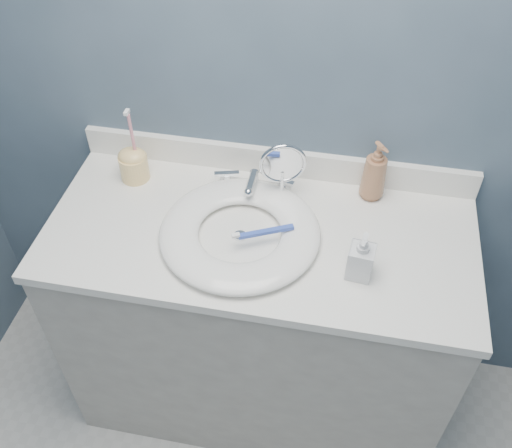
% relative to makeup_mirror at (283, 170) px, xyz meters
% --- Properties ---
extents(back_wall, '(2.20, 0.02, 2.40)m').
position_rel_makeup_mirror_xyz_m(back_wall, '(-0.04, 0.13, 0.21)').
color(back_wall, '#3F505F').
rests_on(back_wall, ground).
extents(vanity_cabinet, '(1.20, 0.55, 0.85)m').
position_rel_makeup_mirror_xyz_m(vanity_cabinet, '(-0.04, -0.15, -0.57)').
color(vanity_cabinet, '#B8B4A8').
rests_on(vanity_cabinet, ground).
extents(countertop, '(1.22, 0.57, 0.03)m').
position_rel_makeup_mirror_xyz_m(countertop, '(-0.04, -0.15, -0.13)').
color(countertop, white).
rests_on(countertop, vanity_cabinet).
extents(backsplash, '(1.22, 0.02, 0.09)m').
position_rel_makeup_mirror_xyz_m(backsplash, '(-0.04, 0.12, -0.07)').
color(backsplash, white).
rests_on(backsplash, countertop).
extents(basin, '(0.45, 0.45, 0.04)m').
position_rel_makeup_mirror_xyz_m(basin, '(-0.09, -0.18, -0.09)').
color(basin, white).
rests_on(basin, countertop).
extents(drain, '(0.04, 0.04, 0.01)m').
position_rel_makeup_mirror_xyz_m(drain, '(-0.09, -0.18, -0.11)').
color(drain, silver).
rests_on(drain, countertop).
extents(faucet, '(0.25, 0.13, 0.07)m').
position_rel_makeup_mirror_xyz_m(faucet, '(-0.09, 0.02, -0.08)').
color(faucet, silver).
rests_on(faucet, countertop).
extents(makeup_mirror, '(0.13, 0.08, 0.20)m').
position_rel_makeup_mirror_xyz_m(makeup_mirror, '(0.00, 0.00, 0.00)').
color(makeup_mirror, silver).
rests_on(makeup_mirror, countertop).
extents(soap_bottle_amber, '(0.10, 0.10, 0.19)m').
position_rel_makeup_mirror_xyz_m(soap_bottle_amber, '(0.26, 0.07, -0.01)').
color(soap_bottle_amber, '#9C6746').
rests_on(soap_bottle_amber, countertop).
extents(soap_bottle_clear, '(0.07, 0.07, 0.14)m').
position_rel_makeup_mirror_xyz_m(soap_bottle_clear, '(0.25, -0.25, -0.04)').
color(soap_bottle_clear, silver).
rests_on(soap_bottle_clear, countertop).
extents(toothbrush_holder, '(0.09, 0.09, 0.25)m').
position_rel_makeup_mirror_xyz_m(toothbrush_holder, '(-0.46, 0.01, -0.05)').
color(toothbrush_holder, '#FAD07D').
rests_on(toothbrush_holder, countertop).
extents(toothbrush_lying, '(0.16, 0.09, 0.02)m').
position_rel_makeup_mirror_xyz_m(toothbrush_lying, '(-0.02, -0.19, -0.07)').
color(toothbrush_lying, '#314DB1').
rests_on(toothbrush_lying, basin).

